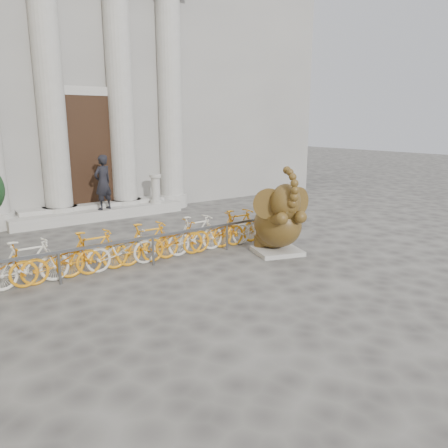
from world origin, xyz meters
TOP-DOWN VIEW (x-y plane):
  - ground at (0.00, 0.00)m, footprint 80.00×80.00m
  - classical_building at (0.00, 14.93)m, footprint 22.00×10.70m
  - entrance_steps at (0.00, 9.40)m, footprint 6.00×1.20m
  - elephant_statue at (2.26, 2.55)m, footprint 1.50×1.80m
  - bike_rack at (-0.78, 3.83)m, footprint 8.62×0.53m
  - pedestrian at (0.10, 9.05)m, footprint 0.80×0.67m
  - balustrade_post at (2.11, 9.10)m, footprint 0.44×0.44m

SIDE VIEW (x-z plane):
  - ground at x=0.00m, z-range 0.00..0.00m
  - entrance_steps at x=0.00m, z-range 0.00..0.36m
  - bike_rack at x=-0.78m, z-range 0.00..1.00m
  - elephant_statue at x=2.26m, z-range -0.31..1.96m
  - balustrade_post at x=2.11m, z-range 0.32..1.39m
  - pedestrian at x=0.10m, z-range 0.36..2.24m
  - classical_building at x=0.00m, z-range -0.02..11.98m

